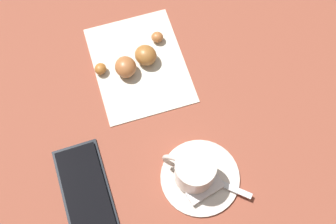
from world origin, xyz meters
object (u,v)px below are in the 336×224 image
Objects in this scene: croissant at (135,60)px; napkin at (139,64)px; saucer at (200,177)px; sugar_packet at (205,190)px; teaspoon at (201,175)px; cell_phone at (85,189)px; espresso_cup at (197,169)px.

napkin is at bearing 68.48° from croissant.
sugar_packet is at bearing -4.03° from saucer.
cell_phone is (-0.04, -0.17, -0.01)m from teaspoon.
croissant is (-0.23, -0.03, 0.01)m from teaspoon.
sugar_packet is 0.25m from napkin.
croissant reaches higher than cell_phone.
napkin is 1.40× the size of croissant.
napkin is 1.31× the size of cell_phone.
napkin is at bearing -175.57° from espresso_cup.
saucer is 0.01m from teaspoon.
cell_phone is (-0.04, -0.17, -0.03)m from espresso_cup.
croissant is at bearing -172.97° from saucer.
sugar_packet reaches higher than saucer.
croissant reaches higher than saucer.
saucer and cell_phone have the same top height.
espresso_cup is 0.22m from napkin.
teaspoon reaches higher than napkin.
cell_phone is (-0.05, -0.17, -0.00)m from saucer.
saucer is 2.12× the size of sugar_packet.
saucer is 0.03m from espresso_cup.
croissant is at bearing -174.23° from espresso_cup.
espresso_cup is 1.32× the size of sugar_packet.
croissant is (-0.23, -0.03, 0.01)m from saucer.
sugar_packet is 0.41× the size of croissant.
cell_phone is at bearing -104.19° from teaspoon.
sugar_packet reaches higher than napkin.
espresso_cup is 0.18m from cell_phone.
saucer is at bearing 75.07° from sugar_packet.
saucer is 0.18m from cell_phone.
sugar_packet is at bearing 4.84° from napkin.
napkin is (-0.22, -0.02, -0.00)m from saucer.
teaspoon is 0.69× the size of croissant.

